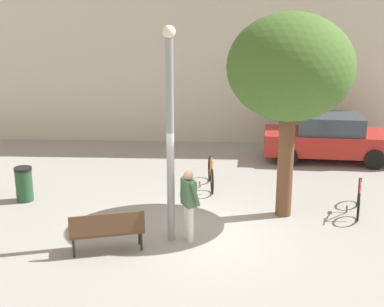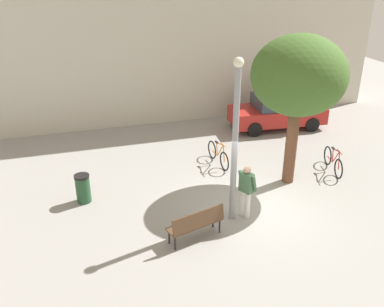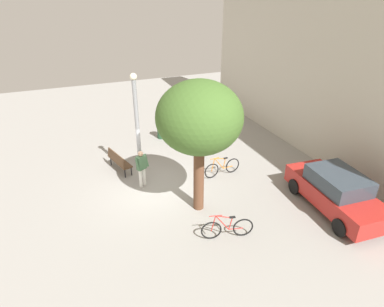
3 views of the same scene
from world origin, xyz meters
TOP-DOWN VIEW (x-y plane):
  - ground_plane at (0.00, 0.00)m, footprint 36.00×36.00m
  - building_facade at (0.00, 9.11)m, footprint 19.86×2.00m
  - lamppost at (-0.70, -0.33)m, footprint 0.28×0.28m
  - person_by_lamppost at (-0.30, -0.37)m, footprint 0.48×0.63m
  - park_bench at (-2.02, -1.05)m, footprint 1.67×0.89m
  - plaza_tree at (2.00, 1.23)m, footprint 3.00×3.00m
  - bicycle_red at (3.92, 1.45)m, footprint 0.49×1.77m
  - bicycle_orange at (0.15, 3.18)m, footprint 0.20×1.81m
  - parked_car_red at (4.00, 6.01)m, footprint 4.31×2.06m
  - trash_bin at (-4.83, 1.88)m, footprint 0.47×0.47m

SIDE VIEW (x-z plane):
  - ground_plane at x=0.00m, z-range 0.00..0.00m
  - bicycle_red at x=3.92m, z-range -0.10..0.87m
  - bicycle_orange at x=0.15m, z-range -0.10..0.87m
  - trash_bin at x=-4.83m, z-range 0.00..0.94m
  - park_bench at x=-2.02m, z-range 0.08..1.01m
  - parked_car_red at x=4.00m, z-range 0.00..1.55m
  - person_by_lamppost at x=-0.30m, z-range 0.13..1.80m
  - lamppost at x=-0.70m, z-range 0.21..4.98m
  - plaza_tree at x=2.00m, z-range 1.18..6.18m
  - building_facade at x=0.00m, z-range 0.00..8.77m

